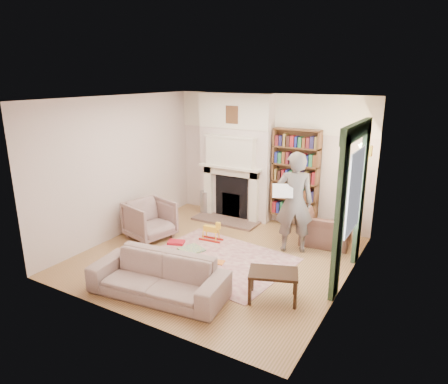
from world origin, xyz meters
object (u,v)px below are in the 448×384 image
Objects in this scene: man_reading at (294,203)px; coffee_table at (273,286)px; rocking_horse at (211,231)px; armchair_reading at (326,229)px; paraffin_heater at (205,202)px; bookcase at (295,174)px; armchair_left at (150,220)px; sofa at (158,276)px.

man_reading is 1.94m from coffee_table.
armchair_reading is at bearing 20.08° from rocking_horse.
man_reading is 2.69× the size of coffee_table.
paraffin_heater is at bearing 116.16° from coffee_table.
bookcase is at bearing -41.05° from armchair_reading.
armchair_left reaches higher than armchair_reading.
man_reading is at bearing 46.41° from armchair_reading.
coffee_table is at bearing 75.98° from man_reading.
paraffin_heater is at bearing 104.65° from sofa.
sofa is (1.54, -1.64, -0.08)m from armchair_left.
man_reading is 4.06× the size of rocking_horse.
coffee_table is (-0.07, -2.37, -0.09)m from armchair_reading.
bookcase is 0.90× the size of sofa.
coffee_table is at bearing -41.72° from rocking_horse.
sofa reaches higher than rocking_horse.
armchair_reading reaches higher than paraffin_heater.
armchair_left is (-2.25, -2.06, -0.79)m from bookcase.
bookcase is at bearing 48.89° from rocking_horse.
armchair_reading is at bearing 67.31° from coffee_table.
bookcase reaches higher than sofa.
sofa reaches higher than paraffin_heater.
sofa is at bearing -122.71° from armchair_left.
bookcase reaches higher than armchair_left.
armchair_reading is at bearing -51.08° from armchair_left.
armchair_left is 1.20× the size of coffee_table.
armchair_left is (-3.14, -1.46, 0.07)m from armchair_reading.
bookcase is 2.20× the size of armchair_left.
paraffin_heater is at bearing 8.81° from armchair_left.
coffee_table is (1.53, 0.73, -0.08)m from sofa.
armchair_reading is (0.89, -0.61, -0.86)m from bookcase.
man_reading reaches higher than armchair_left.
paraffin_heater is at bearing 120.61° from rocking_horse.
armchair_left is 2.25m from sofa.
bookcase is 3.16m from armchair_left.
armchair_reading is at bearing -34.32° from bookcase.
sofa is at bearing 55.94° from armchair_reading.
armchair_left is at bearing 18.17° from armchair_reading.
bookcase reaches higher than paraffin_heater.
bookcase reaches higher than rocking_horse.
rocking_horse is (1.14, 0.48, -0.18)m from armchair_left.
man_reading is at bearing 7.74° from rocking_horse.
paraffin_heater is (-2.98, 0.34, -0.04)m from armchair_reading.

